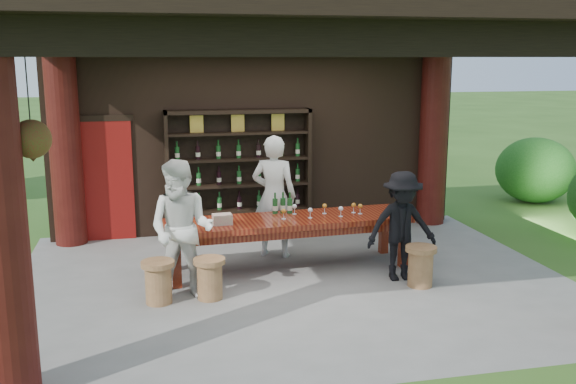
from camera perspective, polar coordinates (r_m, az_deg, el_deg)
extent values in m
plane|color=#2D5119|center=(8.80, 0.57, -7.87)|extent=(90.00, 90.00, 0.00)
cube|color=slate|center=(8.82, 0.57, -8.18)|extent=(7.40, 5.90, 0.10)
cube|color=black|center=(11.06, -2.64, 4.98)|extent=(7.00, 0.18, 3.30)
cube|color=maroon|center=(10.92, -16.07, 0.99)|extent=(0.95, 0.06, 2.00)
cylinder|color=#380C0A|center=(10.78, -19.22, 4.15)|extent=(0.50, 0.50, 3.30)
cylinder|color=#380C0A|center=(11.82, 12.82, 5.14)|extent=(0.50, 0.50, 3.30)
cube|color=black|center=(5.98, 5.97, 13.52)|extent=(6.70, 0.35, 0.35)
cube|color=black|center=(8.17, -21.98, 12.28)|extent=(0.30, 5.20, 0.30)
cube|color=black|center=(9.51, 19.90, 12.25)|extent=(0.30, 5.20, 0.30)
cube|color=black|center=(8.30, 0.62, 14.82)|extent=(7.50, 6.00, 0.20)
cylinder|color=black|center=(5.96, -22.09, 7.68)|extent=(0.01, 0.01, 0.75)
cone|color=black|center=(6.01, -21.75, 3.36)|extent=(0.32, 0.32, 0.18)
sphere|color=#1E5919|center=(5.99, -21.83, 4.40)|extent=(0.34, 0.34, 0.34)
cube|color=#59140C|center=(9.08, 0.05, -2.56)|extent=(3.54, 1.09, 0.08)
cube|color=#59140C|center=(9.11, 0.05, -3.17)|extent=(3.33, 0.93, 0.12)
cube|color=#59140C|center=(8.57, -9.90, -6.24)|extent=(0.13, 0.13, 0.67)
cube|color=#59140C|center=(9.43, 10.23, -4.58)|extent=(0.13, 0.13, 0.67)
cube|color=#59140C|center=(9.23, -10.35, -4.93)|extent=(0.13, 0.13, 0.67)
cube|color=#59140C|center=(10.04, 8.50, -3.51)|extent=(0.13, 0.13, 0.67)
cylinder|color=brown|center=(8.16, -6.96, -7.86)|extent=(0.31, 0.31, 0.46)
cylinder|color=brown|center=(8.07, -7.01, -6.10)|extent=(0.40, 0.40, 0.06)
cylinder|color=brown|center=(8.71, 11.68, -6.69)|extent=(0.33, 0.33, 0.48)
cylinder|color=brown|center=(8.62, 11.76, -4.97)|extent=(0.41, 0.41, 0.07)
cylinder|color=brown|center=(8.12, -11.44, -8.07)|extent=(0.32, 0.32, 0.47)
cylinder|color=brown|center=(8.03, -11.52, -6.26)|extent=(0.41, 0.41, 0.06)
imported|color=silver|center=(9.65, -1.25, -0.39)|extent=(0.80, 0.68, 1.85)
imported|color=white|center=(8.08, -9.43, -3.33)|extent=(1.05, 0.95, 1.75)
imported|color=black|center=(8.78, 10.07, -3.01)|extent=(0.98, 0.58, 1.49)
cube|color=#BF6672|center=(8.76, -5.86, -2.42)|extent=(0.27, 0.19, 0.14)
ellipsoid|color=#194C14|center=(14.32, 21.08, 1.43)|extent=(1.60, 1.60, 1.36)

